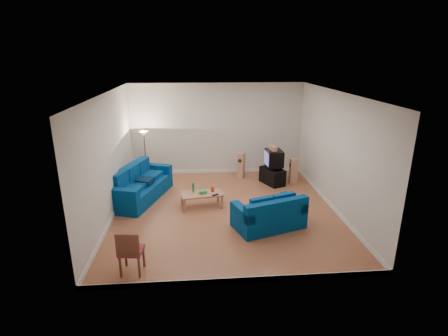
{
  "coord_description": "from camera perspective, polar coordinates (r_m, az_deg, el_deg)",
  "views": [
    {
      "loc": [
        -0.76,
        -8.8,
        4.12
      ],
      "look_at": [
        0.0,
        0.4,
        1.1
      ],
      "focal_mm": 28.0,
      "sensor_mm": 36.0,
      "label": 1
    }
  ],
  "objects": [
    {
      "name": "av_receiver",
      "position": [
        11.59,
        8.22,
        0.14
      ],
      "size": [
        0.47,
        0.51,
        0.1
      ],
      "primitive_type": "cube",
      "rotation": [
        0.0,
        0.0,
        -1.19
      ],
      "color": "black",
      "rests_on": "tv_stand"
    },
    {
      "name": "red_canister",
      "position": [
        9.87,
        -1.91,
        -3.48
      ],
      "size": [
        0.11,
        0.11,
        0.14
      ],
      "primitive_type": "cylinder",
      "rotation": [
        0.0,
        0.0,
        -0.12
      ],
      "color": "red",
      "rests_on": "coffee_table"
    },
    {
      "name": "tv_stand",
      "position": [
        11.69,
        7.89,
        -1.31
      ],
      "size": [
        0.79,
        0.99,
        0.53
      ],
      "primitive_type": "cube",
      "rotation": [
        0.0,
        0.0,
        -1.16
      ],
      "color": "black",
      "rests_on": "ground"
    },
    {
      "name": "sofa_three_seat",
      "position": [
        10.68,
        -13.88,
        -3.1
      ],
      "size": [
        1.8,
        2.68,
        0.95
      ],
      "rotation": [
        0.0,
        0.0,
        -1.9
      ],
      "color": "navy",
      "rests_on": "ground"
    },
    {
      "name": "speaker_right",
      "position": [
        11.82,
        11.28,
        -0.46
      ],
      "size": [
        0.27,
        0.2,
        0.85
      ],
      "rotation": [
        0.0,
        0.0,
        -1.54
      ],
      "color": "tan",
      "rests_on": "ground"
    },
    {
      "name": "room",
      "position": [
        9.2,
        0.21,
        1.85
      ],
      "size": [
        6.01,
        6.51,
        3.21
      ],
      "color": "brown",
      "rests_on": "ground"
    },
    {
      "name": "remote",
      "position": [
        9.64,
        -1.42,
        -4.39
      ],
      "size": [
        0.18,
        0.15,
        0.02
      ],
      "primitive_type": "cube",
      "rotation": [
        0.0,
        0.0,
        0.59
      ],
      "color": "black",
      "rests_on": "coffee_table"
    },
    {
      "name": "dining_chair",
      "position": [
        7.15,
        -15.09,
        -12.85
      ],
      "size": [
        0.49,
        0.49,
        0.93
      ],
      "rotation": [
        0.0,
        0.0,
        -0.1
      ],
      "color": "brown",
      "rests_on": "ground"
    },
    {
      "name": "speaker_left",
      "position": [
        12.11,
        2.8,
        0.41
      ],
      "size": [
        0.3,
        0.32,
        0.88
      ],
      "rotation": [
        0.0,
        0.0,
        -0.46
      ],
      "color": "tan",
      "rests_on": "ground"
    },
    {
      "name": "tissue_box",
      "position": [
        9.75,
        -3.43,
        -3.97
      ],
      "size": [
        0.23,
        0.15,
        0.09
      ],
      "primitive_type": "cube",
      "rotation": [
        0.0,
        0.0,
        0.2
      ],
      "color": "green",
      "rests_on": "coffee_table"
    },
    {
      "name": "sofa_loveseat",
      "position": [
        8.76,
        7.47,
        -7.76
      ],
      "size": [
        1.9,
        1.43,
        0.84
      ],
      "rotation": [
        0.0,
        0.0,
        0.33
      ],
      "color": "navy",
      "rests_on": "ground"
    },
    {
      "name": "coffee_table",
      "position": [
        9.82,
        -3.66,
        -4.41
      ],
      "size": [
        1.23,
        0.75,
        0.42
      ],
      "rotation": [
        0.0,
        0.0,
        0.16
      ],
      "color": "tan",
      "rests_on": "ground"
    },
    {
      "name": "bottle",
      "position": [
        9.84,
        -5.03,
        -3.21
      ],
      "size": [
        0.07,
        0.07,
        0.27
      ],
      "primitive_type": "cylinder",
      "rotation": [
        0.0,
        0.0,
        -0.14
      ],
      "color": "#197233",
      "rests_on": "coffee_table"
    },
    {
      "name": "television",
      "position": [
        11.52,
        8.14,
        1.63
      ],
      "size": [
        0.54,
        0.7,
        0.52
      ],
      "rotation": [
        0.0,
        0.0,
        -1.52
      ],
      "color": "black",
      "rests_on": "av_receiver"
    },
    {
      "name": "floor_lamp",
      "position": [
        11.77,
        -12.89,
        4.41
      ],
      "size": [
        0.29,
        0.29,
        1.72
      ],
      "color": "black",
      "rests_on": "ground"
    },
    {
      "name": "centre_speaker",
      "position": [
        11.45,
        7.99,
        3.26
      ],
      "size": [
        0.2,
        0.42,
        0.14
      ],
      "primitive_type": "cube",
      "rotation": [
        0.0,
        0.0,
        -1.46
      ],
      "color": "tan",
      "rests_on": "television"
    }
  ]
}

